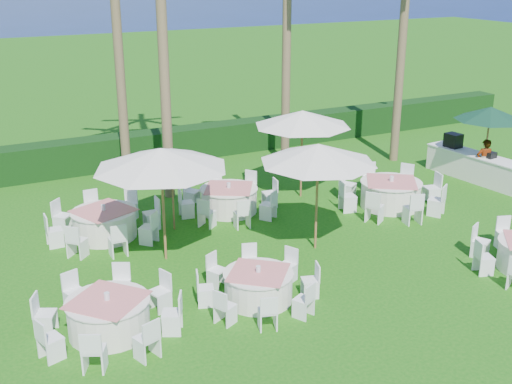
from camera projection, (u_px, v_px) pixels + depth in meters
ground at (328, 299)px, 14.58m from camera, size 120.00×120.00×0.00m
hedge at (157, 147)px, 24.44m from camera, size 34.00×1.00×1.20m
banquet_table_a at (109, 315)px, 13.15m from camera, size 2.98×2.98×0.92m
banquet_table_b at (258, 286)px, 14.42m from camera, size 2.75×2.75×0.86m
banquet_table_d at (104, 223)px, 17.77m from camera, size 3.13×3.13×0.95m
banquet_table_e at (229, 199)px, 19.58m from camera, size 3.09×3.09×0.94m
banquet_table_f at (391, 193)px, 19.98m from camera, size 3.34×3.34×1.00m
umbrella_a at (161, 158)px, 15.66m from camera, size 3.37×3.37×2.97m
umbrella_b at (318, 153)px, 16.32m from camera, size 3.05×3.05×2.89m
umbrella_c at (171, 156)px, 17.67m from camera, size 2.66×2.66×2.41m
umbrella_d at (302, 118)px, 20.13m from camera, size 3.09×3.09×2.86m
umbrella_green at (490, 114)px, 21.73m from camera, size 2.39×2.39×2.63m
buffet_table at (477, 167)px, 22.38m from camera, size 1.29×4.12×1.44m
staff_person at (484, 162)px, 21.94m from camera, size 0.67×0.55×1.59m
palm_b at (118, 47)px, 21.15m from camera, size 4.40×3.99×8.31m
palm_d at (287, 40)px, 22.98m from camera, size 4.23×4.38×8.29m
palm_e at (403, 30)px, 23.23m from camera, size 4.35×4.28×8.95m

